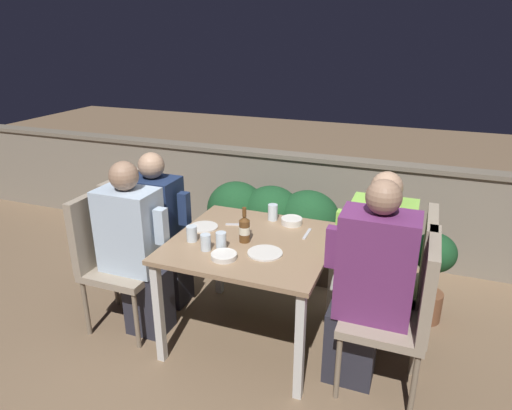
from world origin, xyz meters
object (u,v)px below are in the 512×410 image
person_green_blouse (373,263)px  beer_bottle (244,229)px  person_blue_shirt (136,249)px  person_navy_jumper (161,229)px  person_purple_stripe (368,287)px  chair_right_near (406,304)px  potted_plant (432,269)px  chair_left_far (137,228)px  chair_right_far (408,274)px  chair_left_near (110,249)px

person_green_blouse → beer_bottle: bearing=-163.9°
person_blue_shirt → person_navy_jumper: 0.38m
person_blue_shirt → beer_bottle: (0.73, 0.16, 0.20)m
person_purple_stripe → person_green_blouse: person_purple_stripe is taller
chair_right_near → person_purple_stripe: person_purple_stripe is taller
potted_plant → person_blue_shirt: bearing=-156.2°
person_navy_jumper → chair_right_near: 1.83m
person_navy_jumper → beer_bottle: 0.83m
person_blue_shirt → beer_bottle: bearing=12.4°
chair_left_far → chair_right_far: (2.00, 0.01, 0.00)m
chair_left_near → person_blue_shirt: person_blue_shirt is taller
chair_right_far → beer_bottle: bearing=-167.2°
chair_right_near → beer_bottle: 1.06m
person_blue_shirt → person_purple_stripe: bearing=1.1°
chair_right_near → beer_bottle: size_ratio=4.21×
person_green_blouse → potted_plant: 0.61m
chair_left_near → chair_right_near: (1.96, 0.03, 0.00)m
chair_left_near → chair_left_far: size_ratio=1.00×
chair_left_near → person_navy_jumper: size_ratio=0.83×
person_blue_shirt → chair_right_far: 1.78m
person_blue_shirt → person_green_blouse: person_blue_shirt is taller
person_green_blouse → chair_left_far: bearing=-179.8°
person_blue_shirt → chair_right_far: (1.73, 0.39, -0.04)m
person_blue_shirt → person_green_blouse: 1.57m
beer_bottle → potted_plant: beer_bottle is taller
chair_left_near → person_green_blouse: 1.78m
chair_left_far → potted_plant: bearing=11.8°
person_blue_shirt → beer_bottle: person_blue_shirt is taller
person_purple_stripe → person_blue_shirt: bearing=-178.9°
person_blue_shirt → person_purple_stripe: (1.53, 0.03, 0.03)m
chair_right_far → person_green_blouse: (-0.22, 0.00, 0.04)m
person_blue_shirt → person_navy_jumper: (-0.05, 0.38, -0.02)m
beer_bottle → chair_left_near: bearing=-170.4°
beer_bottle → person_blue_shirt: bearing=-167.6°
chair_left_near → beer_bottle: (0.94, 0.16, 0.24)m
person_blue_shirt → potted_plant: 2.07m
chair_left_near → person_green_blouse: (1.73, 0.39, 0.04)m
chair_left_far → potted_plant: size_ratio=1.44×
person_purple_stripe → person_green_blouse: size_ratio=1.05×
chair_right_near → potted_plant: (0.14, 0.80, -0.16)m
person_purple_stripe → chair_right_near: bearing=0.0°
person_purple_stripe → person_green_blouse: (-0.02, 0.36, -0.03)m
potted_plant → beer_bottle: bearing=-149.9°
chair_left_far → chair_right_near: same height
person_purple_stripe → potted_plant: person_purple_stripe is taller
person_blue_shirt → person_navy_jumper: person_blue_shirt is taller
person_purple_stripe → beer_bottle: bearing=170.8°
person_green_blouse → person_blue_shirt: bearing=-165.7°
person_blue_shirt → chair_left_far: (-0.26, 0.38, -0.04)m
person_blue_shirt → chair_left_far: 0.46m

